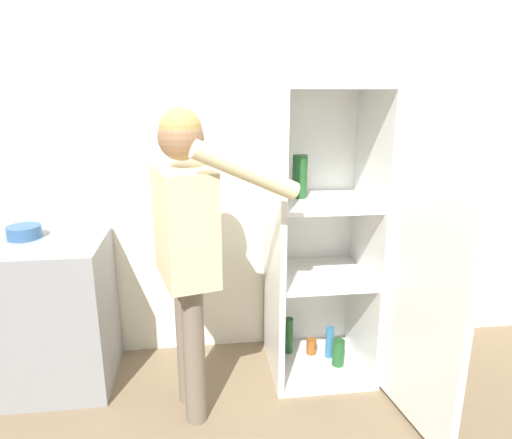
{
  "coord_description": "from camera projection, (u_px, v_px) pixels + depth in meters",
  "views": [
    {
      "loc": [
        -0.37,
        -1.94,
        1.76
      ],
      "look_at": [
        -0.05,
        0.62,
        1.02
      ],
      "focal_mm": 32.0,
      "sensor_mm": 36.0,
      "label": 1
    }
  ],
  "objects": [
    {
      "name": "ground_plane",
      "position": [
        280.0,
        439.0,
        2.38
      ],
      "size": [
        12.0,
        12.0,
        0.0
      ],
      "primitive_type": "plane",
      "color": "#7A664C"
    },
    {
      "name": "wall_back",
      "position": [
        257.0,
        166.0,
        2.96
      ],
      "size": [
        7.0,
        0.06,
        2.55
      ],
      "color": "silver",
      "rests_on": "ground_plane"
    },
    {
      "name": "refrigerator",
      "position": [
        340.0,
        242.0,
        2.69
      ],
      "size": [
        0.75,
        1.23,
        1.79
      ],
      "color": "white",
      "rests_on": "ground_plane"
    },
    {
      "name": "person",
      "position": [
        187.0,
        231.0,
        2.31
      ],
      "size": [
        0.74,
        0.58,
        1.67
      ],
      "color": "#726656",
      "rests_on": "ground_plane"
    },
    {
      "name": "counter",
      "position": [
        56.0,
        315.0,
        2.72
      ],
      "size": [
        0.62,
        0.57,
        0.91
      ],
      "color": "gray",
      "rests_on": "ground_plane"
    },
    {
      "name": "bowl",
      "position": [
        24.0,
        232.0,
        2.67
      ],
      "size": [
        0.19,
        0.19,
        0.07
      ],
      "color": "#335B8E",
      "rests_on": "counter"
    }
  ]
}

